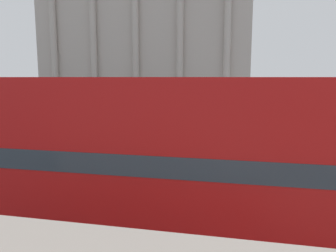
# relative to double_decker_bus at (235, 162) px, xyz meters

# --- Properties ---
(double_decker_bus) EXTENTS (10.49, 2.73, 4.31)m
(double_decker_bus) POSITION_rel_double_decker_bus_xyz_m (0.00, 0.00, 0.00)
(double_decker_bus) COLOR black
(double_decker_bus) RESTS_ON ground_plane
(plaza_building_left) EXTENTS (31.13, 12.90, 24.67)m
(plaza_building_left) POSITION_rel_double_decker_bus_xyz_m (-13.80, 42.34, 9.93)
(plaza_building_left) COLOR #BCB2A8
(plaza_building_left) RESTS_ON ground_plane
(traffic_light_mid) EXTENTS (0.42, 0.24, 4.00)m
(traffic_light_mid) POSITION_rel_double_decker_bus_xyz_m (-0.46, 11.40, 0.21)
(traffic_light_mid) COLOR black
(traffic_light_mid) RESTS_ON ground_plane
(pedestrian_white) EXTENTS (0.32, 0.32, 1.61)m
(pedestrian_white) POSITION_rel_double_decker_bus_xyz_m (-4.90, 17.35, -1.48)
(pedestrian_white) COLOR #282B33
(pedestrian_white) RESTS_ON ground_plane
(pedestrian_black) EXTENTS (0.32, 0.32, 1.67)m
(pedestrian_black) POSITION_rel_double_decker_bus_xyz_m (-8.69, 14.57, -1.44)
(pedestrian_black) COLOR #282B33
(pedestrian_black) RESTS_ON ground_plane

